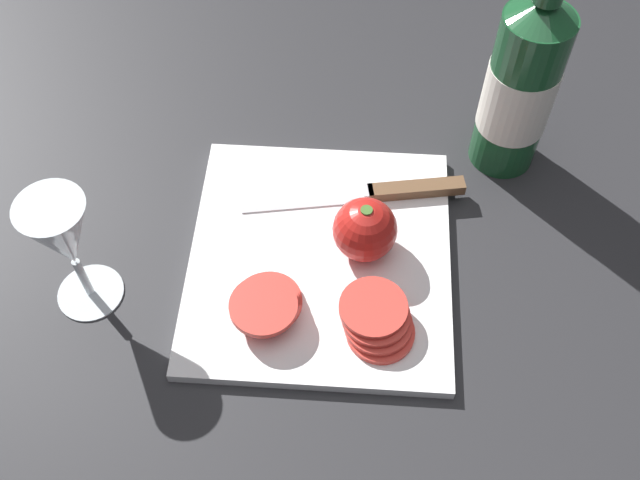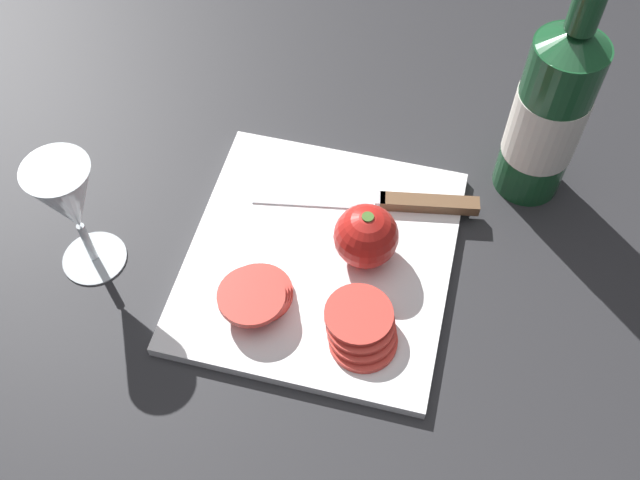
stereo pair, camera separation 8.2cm
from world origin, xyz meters
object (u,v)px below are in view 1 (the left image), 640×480
Objects in this scene: wine_bottle at (521,84)px; knife at (396,191)px; tomato_slice_stack_far at (377,320)px; tomato_slice_stack_near at (266,303)px; whole_tomato at (365,230)px; wine_glass at (64,239)px.

wine_bottle is 0.19m from knife.
tomato_slice_stack_far is (-0.26, 0.15, -0.09)m from wine_bottle.
tomato_slice_stack_near is 1.02× the size of tomato_slice_stack_far.
whole_tomato is at bearing 134.01° from wine_bottle.
wine_bottle is 4.67× the size of whole_tomato.
tomato_slice_stack_near is 0.12m from tomato_slice_stack_far.
wine_glass is 0.33m from tomato_slice_stack_far.
tomato_slice_stack_near is (-0.25, 0.27, -0.09)m from wine_bottle.
whole_tomato is 0.81× the size of tomato_slice_stack_far.
wine_glass is at bearing 103.39° from whole_tomato.
wine_bottle is at bearing -63.46° from wine_glass.
tomato_slice_stack_near is at bearing 83.98° from tomato_slice_stack_far.
wine_glass is 0.38m from knife.
whole_tomato is 0.14m from tomato_slice_stack_near.
wine_bottle is 1.28× the size of knife.
whole_tomato is at bearing -49.10° from tomato_slice_stack_near.
tomato_slice_stack_far is at bearing -96.02° from tomato_slice_stack_near.
knife is (0.08, -0.04, -0.03)m from whole_tomato.
wine_bottle is 3.80× the size of tomato_slice_stack_far.
tomato_slice_stack_near is at bearing 132.88° from wine_bottle.
tomato_slice_stack_far is (-0.10, -0.02, -0.02)m from whole_tomato.
wine_bottle is 3.71× the size of tomato_slice_stack_near.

